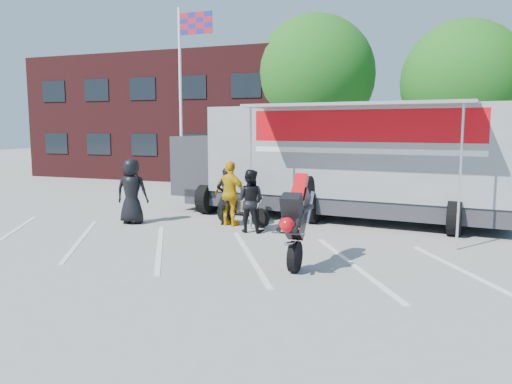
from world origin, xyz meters
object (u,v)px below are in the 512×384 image
Objects in this scene: transporter_truck at (338,219)px; spectator_leather_a at (132,191)px; stunt_bike_rider at (304,263)px; spectator_hivis at (231,194)px; flagpole at (185,78)px; spectator_leather_b at (227,196)px; parked_motorcycle at (243,225)px; tree_mid at (463,82)px; spectator_leather_c at (250,201)px; tree_left at (315,76)px.

transporter_truck is 6.61m from spectator_leather_a.
spectator_hivis is (-3.16, 3.32, 0.97)m from stunt_bike_rider.
flagpole is at bearing -88.61° from spectator_leather_a.
parked_motorcycle is at bearing -177.57° from spectator_leather_b.
spectator_leather_c is at bearing -116.52° from tree_mid.
spectator_leather_a reaches higher than spectator_leather_b.
spectator_leather_c is at bearing -49.95° from flagpole.
flagpole is 13.08m from stunt_bike_rider.
flagpole is at bearing 130.79° from stunt_bike_rider.
parked_motorcycle is (0.69, -11.69, -5.57)m from tree_left.
tree_mid is 15.44m from stunt_bike_rider.
spectator_hivis is at bearing 140.09° from spectator_leather_b.
tree_mid is (11.24, 5.00, -0.11)m from flagpole.
transporter_truck is at bearing -125.01° from spectator_leather_c.
tree_mid reaches higher than spectator_hivis.
tree_left is 7.10m from tree_mid.
tree_mid is 15.58m from spectator_leather_a.
spectator_leather_a is 1.14× the size of spectator_leather_b.
spectator_leather_c is (3.85, 0.09, -0.11)m from spectator_leather_a.
spectator_leather_a is at bearing -146.55° from transporter_truck.
spectator_leather_a is 2.95m from spectator_leather_b.
flagpole is at bearing -37.32° from spectator_hivis.
transporter_truck is at bearing -165.11° from spectator_leather_a.
spectator_leather_b is 1.23m from spectator_leather_c.
transporter_truck is 5.81× the size of parked_motorcycle.
stunt_bike_rider is 6.75m from spectator_leather_a.
transporter_truck is 3.27m from parked_motorcycle.
spectator_leather_a reaches higher than stunt_bike_rider.
spectator_leather_b is (2.84, 0.79, -0.12)m from spectator_leather_a.
tree_mid is 3.94× the size of parked_motorcycle.
tree_mid is at bearing -117.78° from spectator_leather_c.
tree_left reaches higher than spectator_leather_a.
tree_left reaches higher than spectator_hivis.
transporter_truck is at bearing -34.39° from parked_motorcycle.
parked_motorcycle is at bearing -86.64° from tree_left.
tree_left is 4.43× the size of parked_motorcycle.
spectator_hivis reaches higher than spectator_leather_b.
spectator_leather_a is 1.13× the size of spectator_leather_c.
tree_left is 4.44× the size of spectator_hivis.
tree_left is 4.02× the size of stunt_bike_rider.
spectator_leather_b is (-3.31, 3.39, 0.88)m from stunt_bike_rider.
spectator_leather_a is at bearing -129.57° from tree_mid.
spectator_hivis is (2.99, 0.72, -0.03)m from spectator_leather_a.
spectator_hivis is (-0.86, 0.63, 0.08)m from spectator_leather_c.
spectator_hivis reaches higher than parked_motorcycle.
flagpole is 12.31m from tree_mid.
tree_left is 11.55m from transporter_truck.
parked_motorcycle is 0.91× the size of stunt_bike_rider.
tree_left is 13.43m from spectator_leather_c.
tree_mid is 13.51m from spectator_leather_c.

